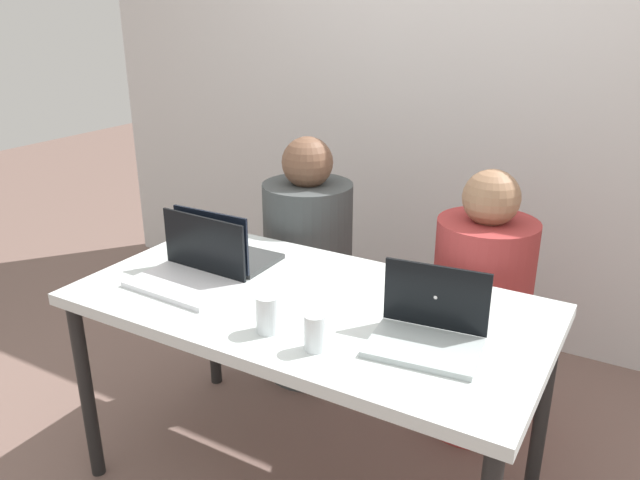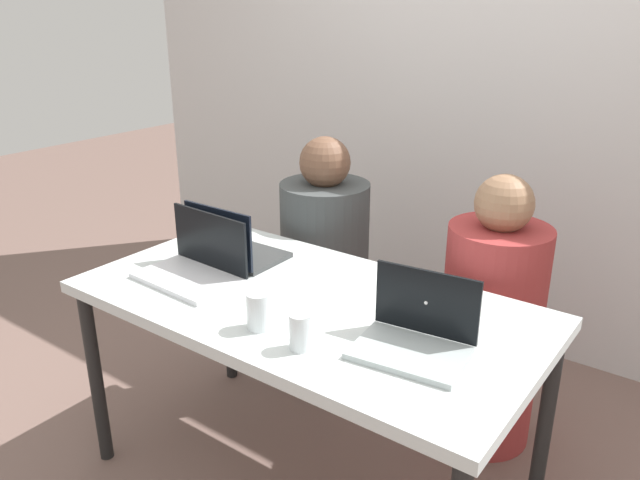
{
  "view_description": "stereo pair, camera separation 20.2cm",
  "coord_description": "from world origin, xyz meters",
  "px_view_note": "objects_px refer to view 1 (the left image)",
  "views": [
    {
      "loc": [
        0.95,
        -1.56,
        1.66
      ],
      "look_at": [
        0.0,
        0.08,
        0.93
      ],
      "focal_mm": 35.0,
      "sensor_mm": 36.0,
      "label": 1
    },
    {
      "loc": [
        1.12,
        -1.45,
        1.66
      ],
      "look_at": [
        0.0,
        0.08,
        0.93
      ],
      "focal_mm": 35.0,
      "sensor_mm": 36.0,
      "label": 2
    }
  ],
  "objects_px": {
    "person_on_right": "(479,319)",
    "laptop_front_right": "(428,329)",
    "person_on_left": "(308,274)",
    "water_glass_right": "(315,335)",
    "water_glass_center": "(268,316)",
    "laptop_back_left": "(225,252)",
    "laptop_front_left": "(190,270)"
  },
  "relations": [
    {
      "from": "person_on_left",
      "to": "laptop_front_right",
      "type": "height_order",
      "value": "person_on_left"
    },
    {
      "from": "laptop_back_left",
      "to": "water_glass_right",
      "type": "distance_m",
      "value": 0.69
    },
    {
      "from": "person_on_right",
      "to": "laptop_front_right",
      "type": "xyz_separation_m",
      "value": [
        0.04,
        -0.73,
        0.32
      ]
    },
    {
      "from": "person_on_right",
      "to": "laptop_front_left",
      "type": "bearing_deg",
      "value": 48.95
    },
    {
      "from": "laptop_back_left",
      "to": "water_glass_center",
      "type": "height_order",
      "value": "laptop_back_left"
    },
    {
      "from": "laptop_front_right",
      "to": "laptop_front_left",
      "type": "bearing_deg",
      "value": 174.76
    },
    {
      "from": "person_on_right",
      "to": "laptop_back_left",
      "type": "relative_size",
      "value": 3.42
    },
    {
      "from": "person_on_left",
      "to": "water_glass_center",
      "type": "bearing_deg",
      "value": 100.54
    },
    {
      "from": "water_glass_right",
      "to": "laptop_front_left",
      "type": "bearing_deg",
      "value": 164.67
    },
    {
      "from": "water_glass_center",
      "to": "person_on_right",
      "type": "bearing_deg",
      "value": 66.58
    },
    {
      "from": "person_on_right",
      "to": "laptop_front_left",
      "type": "distance_m",
      "value": 1.15
    },
    {
      "from": "laptop_front_left",
      "to": "water_glass_center",
      "type": "relative_size",
      "value": 3.23
    },
    {
      "from": "water_glass_right",
      "to": "water_glass_center",
      "type": "distance_m",
      "value": 0.17
    },
    {
      "from": "person_on_left",
      "to": "person_on_right",
      "type": "relative_size",
      "value": 1.04
    },
    {
      "from": "water_glass_right",
      "to": "person_on_left",
      "type": "bearing_deg",
      "value": 122.26
    },
    {
      "from": "water_glass_center",
      "to": "person_on_left",
      "type": "bearing_deg",
      "value": 114.42
    },
    {
      "from": "person_on_left",
      "to": "laptop_front_right",
      "type": "distance_m",
      "value": 1.15
    },
    {
      "from": "person_on_left",
      "to": "water_glass_center",
      "type": "relative_size",
      "value": 9.89
    },
    {
      "from": "person_on_right",
      "to": "water_glass_right",
      "type": "height_order",
      "value": "person_on_right"
    },
    {
      "from": "laptop_front_right",
      "to": "laptop_front_left",
      "type": "xyz_separation_m",
      "value": [
        -0.85,
        -0.02,
        0.0
      ]
    },
    {
      "from": "laptop_front_right",
      "to": "water_glass_center",
      "type": "distance_m",
      "value": 0.46
    },
    {
      "from": "person_on_left",
      "to": "water_glass_center",
      "type": "height_order",
      "value": "person_on_left"
    },
    {
      "from": "person_on_right",
      "to": "laptop_front_right",
      "type": "distance_m",
      "value": 0.79
    },
    {
      "from": "person_on_right",
      "to": "water_glass_center",
      "type": "height_order",
      "value": "person_on_right"
    },
    {
      "from": "person_on_left",
      "to": "water_glass_right",
      "type": "bearing_deg",
      "value": 108.37
    },
    {
      "from": "person_on_left",
      "to": "laptop_back_left",
      "type": "height_order",
      "value": "person_on_left"
    },
    {
      "from": "person_on_right",
      "to": "laptop_front_right",
      "type": "bearing_deg",
      "value": 99.6
    },
    {
      "from": "laptop_front_right",
      "to": "water_glass_right",
      "type": "bearing_deg",
      "value": -151.37
    },
    {
      "from": "laptop_back_left",
      "to": "laptop_front_right",
      "type": "height_order",
      "value": "laptop_back_left"
    },
    {
      "from": "laptop_back_left",
      "to": "water_glass_right",
      "type": "bearing_deg",
      "value": 148.54
    },
    {
      "from": "person_on_right",
      "to": "water_glass_center",
      "type": "distance_m",
      "value": 1.02
    },
    {
      "from": "laptop_back_left",
      "to": "laptop_front_left",
      "type": "xyz_separation_m",
      "value": [
        -0.0,
        -0.19,
        -0.0
      ]
    }
  ]
}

